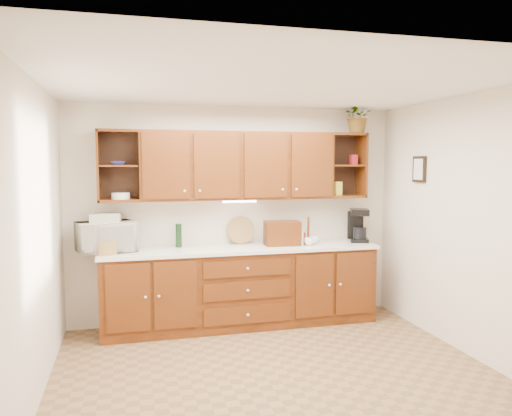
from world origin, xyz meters
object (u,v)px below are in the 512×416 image
microwave (106,237)px  bread_box (282,233)px  potted_plant (358,116)px  coffee_maker (358,226)px

microwave → bread_box: bearing=-19.0°
potted_plant → coffee_maker: bearing=-73.8°
bread_box → potted_plant: (1.00, 0.08, 1.42)m
bread_box → microwave: bearing=-177.9°
microwave → coffee_maker: 3.04m
microwave → potted_plant: size_ratio=1.44×
microwave → coffee_maker: coffee_maker is taller
bread_box → potted_plant: bearing=8.6°
bread_box → coffee_maker: coffee_maker is taller
bread_box → coffee_maker: size_ratio=1.01×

